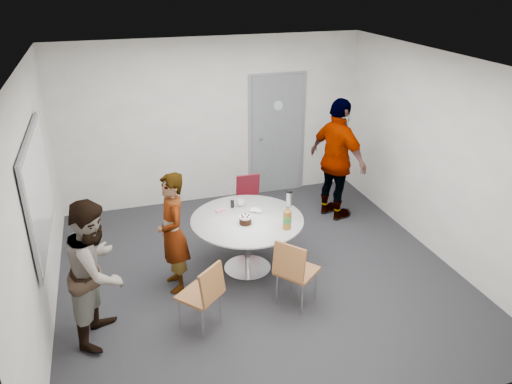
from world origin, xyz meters
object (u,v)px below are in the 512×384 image
object	(u,v)px
person_left	(97,271)
whiteboard	(39,190)
chair_near_right	(294,268)
person_main	(173,233)
table	(250,226)
person_right	(337,160)
door	(277,135)
chair_far	(250,196)
chair_near_left	(205,292)

from	to	relation	value
person_left	whiteboard	bearing A→B (deg)	52.52
chair_near_right	person_main	world-z (taller)	person_main
table	person_right	size ratio (longest dim) A/B	0.75
door	chair_near_right	distance (m)	3.41
chair_far	person_left	size ratio (longest dim) A/B	0.50
door	chair_near_left	bearing A→B (deg)	-120.74
person_right	chair_near_right	bearing A→B (deg)	123.86
person_left	person_right	bearing A→B (deg)	-43.66
chair_near_right	chair_far	bearing A→B (deg)	137.78
chair_far	person_right	distance (m)	1.45
chair_near_left	person_right	xyz separation A→B (m)	(2.53, 2.09, 0.46)
chair_near_left	person_right	world-z (taller)	person_right
table	person_main	bearing A→B (deg)	-173.84
person_left	person_right	size ratio (longest dim) A/B	0.84
table	chair_near_right	size ratio (longest dim) A/B	1.65
chair_near_left	person_left	world-z (taller)	person_left
person_right	chair_near_left	bearing A→B (deg)	109.91
door	person_main	xyz separation A→B (m)	(-2.17, -2.43, -0.27)
person_main	person_left	distance (m)	1.09
chair_near_right	person_right	size ratio (longest dim) A/B	0.46
chair_far	person_right	xyz separation A→B (m)	(1.37, -0.13, 0.48)
whiteboard	person_right	bearing A→B (deg)	14.14
person_main	person_left	size ratio (longest dim) A/B	0.95
whiteboard	chair_near_right	xyz separation A→B (m)	(2.63, -0.96, -0.92)
table	chair_near_right	world-z (taller)	table
chair_near_right	person_main	size ratio (longest dim) A/B	0.57
door	chair_near_left	distance (m)	3.92
table	person_left	distance (m)	2.02
chair_far	chair_near_left	bearing A→B (deg)	63.35
whiteboard	table	size ratio (longest dim) A/B	1.32
chair_far	person_main	distance (m)	1.90
table	person_main	distance (m)	1.00
person_main	person_right	distance (m)	2.97
person_main	chair_near_left	bearing A→B (deg)	6.89
table	door	bearing A→B (deg)	63.05
chair_far	person_main	xyz separation A→B (m)	(-1.35, -1.31, 0.28)
whiteboard	person_main	xyz separation A→B (m)	(1.39, -0.15, -0.69)
door	chair_near_right	size ratio (longest dim) A/B	2.43
door	person_left	xyz separation A→B (m)	(-3.05, -3.07, -0.23)
chair_near_left	chair_far	size ratio (longest dim) A/B	1.03
person_main	person_left	xyz separation A→B (m)	(-0.88, -0.64, 0.04)
whiteboard	person_left	xyz separation A→B (m)	(0.51, -0.79, -0.65)
door	person_right	xyz separation A→B (m)	(0.55, -1.25, -0.07)
table	chair_far	size ratio (longest dim) A/B	1.80
chair_near_right	whiteboard	bearing A→B (deg)	-149.34
chair_far	person_left	bearing A→B (deg)	42.19
door	person_left	world-z (taller)	door
person_right	table	bearing A→B (deg)	102.31
person_left	door	bearing A→B (deg)	-25.33
door	person_left	size ratio (longest dim) A/B	1.32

